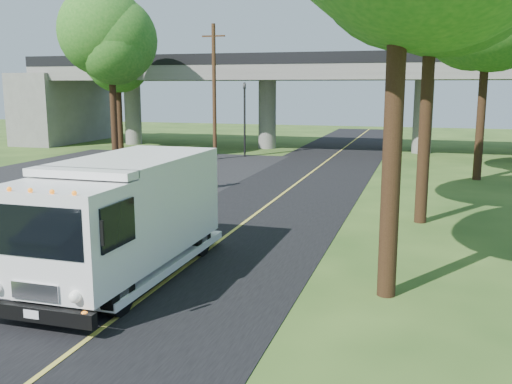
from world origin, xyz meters
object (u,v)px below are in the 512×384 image
at_px(tree_left_lot, 112,40).
at_px(red_sedan, 169,165).
at_px(utility_pole, 214,92).
at_px(tree_right_far, 493,19).
at_px(pedestrian, 211,171).
at_px(tree_left_far, 118,53).
at_px(traffic_signal, 245,111).
at_px(step_van, 123,215).

xyz_separation_m(tree_left_lot, red_sedan, (6.51, -5.60, -7.25)).
bearing_deg(utility_pole, tree_right_far, -14.00).
distance_m(tree_left_lot, pedestrian, 14.77).
bearing_deg(tree_left_far, tree_right_far, -17.10).
xyz_separation_m(utility_pole, tree_right_far, (16.71, -4.16, 3.71)).
height_order(traffic_signal, tree_right_far, tree_right_far).
bearing_deg(step_van, tree_right_far, 62.31).
bearing_deg(step_van, pedestrian, 101.67).
xyz_separation_m(traffic_signal, red_sedan, (-1.28, -9.76, -2.55)).
bearing_deg(red_sedan, tree_right_far, -75.36).
height_order(step_van, red_sedan, step_van).
distance_m(traffic_signal, tree_left_far, 11.75).
xyz_separation_m(red_sedan, pedestrian, (3.48, -2.68, 0.21)).
xyz_separation_m(traffic_signal, step_van, (4.82, -25.61, -1.51)).
relative_size(traffic_signal, red_sedan, 1.16).
distance_m(traffic_signal, step_van, 26.11).
distance_m(traffic_signal, utility_pole, 2.86).
relative_size(traffic_signal, tree_left_far, 0.53).
distance_m(traffic_signal, red_sedan, 10.17).
bearing_deg(utility_pole, tree_left_lot, -161.03).
height_order(tree_right_far, step_van, tree_right_far).
height_order(red_sedan, pedestrian, pedestrian).
xyz_separation_m(tree_left_far, red_sedan, (9.51, -11.60, -6.80)).
distance_m(utility_pole, red_sedan, 8.71).
bearing_deg(step_van, red_sedan, 111.47).
distance_m(red_sedan, pedestrian, 4.40).
xyz_separation_m(tree_right_far, tree_left_far, (-26.00, 8.00, -0.85)).
height_order(utility_pole, tree_left_far, tree_left_far).
distance_m(traffic_signal, tree_left_lot, 10.01).
distance_m(traffic_signal, tree_right_far, 17.18).
height_order(utility_pole, step_van, utility_pole).
xyz_separation_m(tree_right_far, step_van, (-10.39, -19.45, -6.61)).
xyz_separation_m(step_van, red_sedan, (-6.10, 15.85, -1.04)).
relative_size(tree_left_lot, step_van, 1.41).
bearing_deg(step_van, traffic_signal, 101.07).
distance_m(tree_left_lot, red_sedan, 11.24).
relative_size(traffic_signal, step_van, 0.70).
relative_size(red_sedan, pedestrian, 2.60).
relative_size(utility_pole, pedestrian, 5.21).
bearing_deg(traffic_signal, tree_right_far, -22.07).
bearing_deg(tree_left_lot, pedestrian, -39.64).
bearing_deg(tree_right_far, pedestrian, -154.22).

